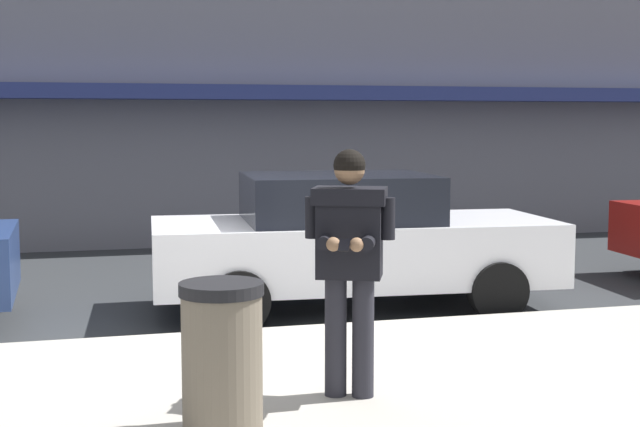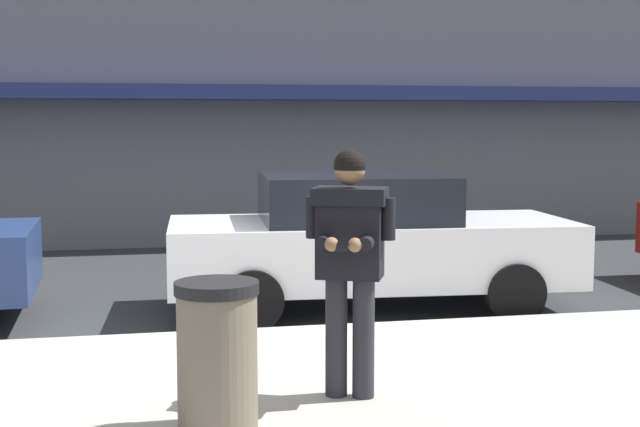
% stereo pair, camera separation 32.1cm
% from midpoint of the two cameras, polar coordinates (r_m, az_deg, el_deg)
% --- Properties ---
extents(ground_plane, '(80.00, 80.00, 0.00)m').
position_cam_midpoint_polar(ground_plane, '(8.93, -3.78, -7.93)').
color(ground_plane, '#2B2D30').
extents(sidewalk, '(32.00, 5.30, 0.14)m').
position_cam_midpoint_polar(sidewalk, '(6.48, 8.83, -12.79)').
color(sidewalk, '#A8A399').
rests_on(sidewalk, ground).
extents(curb_paint_line, '(28.00, 0.12, 0.01)m').
position_cam_midpoint_polar(curb_paint_line, '(9.16, 2.43, -7.54)').
color(curb_paint_line, silver).
rests_on(curb_paint_line, ground).
extents(parked_sedan_mid, '(4.61, 2.14, 1.54)m').
position_cam_midpoint_polar(parked_sedan_mid, '(10.08, 3.94, -1.75)').
color(parked_sedan_mid, silver).
rests_on(parked_sedan_mid, ground).
extents(man_texting_on_phone, '(0.61, 0.65, 1.81)m').
position_cam_midpoint_polar(man_texting_on_phone, '(6.39, 3.37, -2.09)').
color(man_texting_on_phone, '#23232B').
rests_on(man_texting_on_phone, sidewalk).
extents(trash_bin, '(0.55, 0.55, 0.98)m').
position_cam_midpoint_polar(trash_bin, '(5.84, -5.01, -9.06)').
color(trash_bin, '#665B4C').
rests_on(trash_bin, sidewalk).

